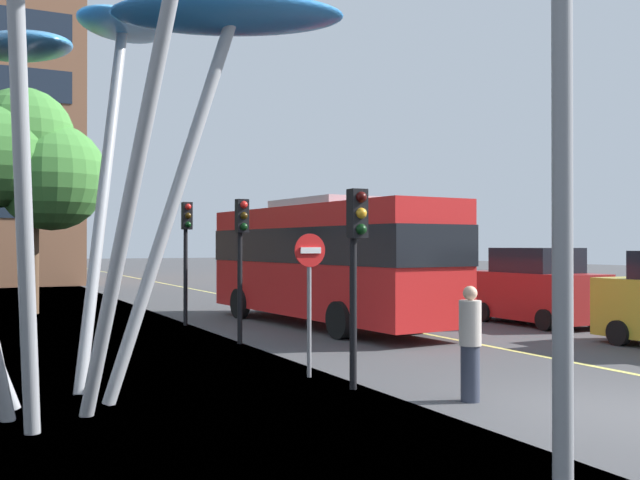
{
  "coord_description": "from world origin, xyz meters",
  "views": [
    {
      "loc": [
        -8.49,
        -7.13,
        2.38
      ],
      "look_at": [
        -0.44,
        9.05,
        2.5
      ],
      "focal_mm": 40.34,
      "sensor_mm": 36.0,
      "label": 1
    }
  ],
  "objects_px": {
    "red_bus": "(323,256)",
    "car_parked_far": "(536,288)",
    "traffic_light_kerb_far": "(241,239)",
    "car_far_side": "(325,276)",
    "car_side_street": "(430,280)",
    "no_entry_sign": "(309,282)",
    "traffic_light_island_mid": "(187,236)",
    "traffic_light_kerb_near": "(356,244)",
    "pedestrian": "(470,343)"
  },
  "relations": [
    {
      "from": "car_side_street",
      "to": "car_parked_far",
      "type": "bearing_deg",
      "value": -91.02
    },
    {
      "from": "red_bus",
      "to": "traffic_light_island_mid",
      "type": "relative_size",
      "value": 2.91
    },
    {
      "from": "traffic_light_kerb_far",
      "to": "traffic_light_kerb_near",
      "type": "bearing_deg",
      "value": -91.95
    },
    {
      "from": "traffic_light_kerb_near",
      "to": "car_parked_far",
      "type": "distance_m",
      "value": 11.4
    },
    {
      "from": "car_parked_far",
      "to": "car_side_street",
      "type": "height_order",
      "value": "car_parked_far"
    },
    {
      "from": "traffic_light_kerb_near",
      "to": "car_far_side",
      "type": "relative_size",
      "value": 0.84
    },
    {
      "from": "car_side_street",
      "to": "car_far_side",
      "type": "distance_m",
      "value": 7.49
    },
    {
      "from": "car_parked_far",
      "to": "pedestrian",
      "type": "height_order",
      "value": "car_parked_far"
    },
    {
      "from": "car_side_street",
      "to": "traffic_light_island_mid",
      "type": "bearing_deg",
      "value": -172.41
    },
    {
      "from": "traffic_light_kerb_far",
      "to": "no_entry_sign",
      "type": "height_order",
      "value": "traffic_light_kerb_far"
    },
    {
      "from": "no_entry_sign",
      "to": "traffic_light_kerb_far",
      "type": "bearing_deg",
      "value": 85.19
    },
    {
      "from": "traffic_light_kerb_near",
      "to": "pedestrian",
      "type": "xyz_separation_m",
      "value": [
        1.14,
        -1.49,
        -1.51
      ]
    },
    {
      "from": "car_far_side",
      "to": "no_entry_sign",
      "type": "bearing_deg",
      "value": -117.58
    },
    {
      "from": "traffic_light_kerb_near",
      "to": "traffic_light_kerb_far",
      "type": "relative_size",
      "value": 0.95
    },
    {
      "from": "car_parked_far",
      "to": "no_entry_sign",
      "type": "xyz_separation_m",
      "value": [
        -9.75,
        -4.68,
        0.64
      ]
    },
    {
      "from": "car_parked_far",
      "to": "traffic_light_island_mid",
      "type": "bearing_deg",
      "value": 155.51
    },
    {
      "from": "car_far_side",
      "to": "car_parked_far",
      "type": "bearing_deg",
      "value": -87.82
    },
    {
      "from": "traffic_light_kerb_far",
      "to": "car_side_street",
      "type": "distance_m",
      "value": 11.13
    },
    {
      "from": "traffic_light_kerb_far",
      "to": "car_far_side",
      "type": "height_order",
      "value": "traffic_light_kerb_far"
    },
    {
      "from": "car_far_side",
      "to": "no_entry_sign",
      "type": "relative_size",
      "value": 1.52
    },
    {
      "from": "red_bus",
      "to": "car_parked_far",
      "type": "distance_m",
      "value": 6.44
    },
    {
      "from": "traffic_light_kerb_far",
      "to": "car_side_street",
      "type": "relative_size",
      "value": 0.78
    },
    {
      "from": "traffic_light_kerb_near",
      "to": "car_side_street",
      "type": "distance_m",
      "value": 15.19
    },
    {
      "from": "red_bus",
      "to": "car_far_side",
      "type": "bearing_deg",
      "value": 63.01
    },
    {
      "from": "car_side_street",
      "to": "no_entry_sign",
      "type": "relative_size",
      "value": 1.72
    },
    {
      "from": "traffic_light_island_mid",
      "to": "car_far_side",
      "type": "distance_m",
      "value": 12.63
    },
    {
      "from": "traffic_light_kerb_near",
      "to": "no_entry_sign",
      "type": "relative_size",
      "value": 1.27
    },
    {
      "from": "traffic_light_kerb_near",
      "to": "traffic_light_kerb_far",
      "type": "bearing_deg",
      "value": 88.05
    },
    {
      "from": "traffic_light_island_mid",
      "to": "car_far_side",
      "type": "xyz_separation_m",
      "value": [
        8.96,
        8.74,
        -1.69
      ]
    },
    {
      "from": "car_parked_far",
      "to": "red_bus",
      "type": "bearing_deg",
      "value": 156.04
    },
    {
      "from": "traffic_light_kerb_far",
      "to": "traffic_light_island_mid",
      "type": "bearing_deg",
      "value": 91.14
    },
    {
      "from": "car_parked_far",
      "to": "pedestrian",
      "type": "bearing_deg",
      "value": -138.11
    },
    {
      "from": "traffic_light_kerb_far",
      "to": "traffic_light_island_mid",
      "type": "distance_m",
      "value": 4.41
    },
    {
      "from": "car_parked_far",
      "to": "car_far_side",
      "type": "distance_m",
      "value": 13.05
    },
    {
      "from": "red_bus",
      "to": "no_entry_sign",
      "type": "xyz_separation_m",
      "value": [
        -3.93,
        -7.26,
        -0.32
      ]
    },
    {
      "from": "car_side_street",
      "to": "red_bus",
      "type": "bearing_deg",
      "value": -153.2
    },
    {
      "from": "red_bus",
      "to": "car_side_street",
      "type": "distance_m",
      "value": 6.7
    },
    {
      "from": "traffic_light_island_mid",
      "to": "traffic_light_kerb_far",
      "type": "bearing_deg",
      "value": -88.86
    },
    {
      "from": "car_side_street",
      "to": "no_entry_sign",
      "type": "xyz_separation_m",
      "value": [
        -9.85,
        -10.26,
        0.65
      ]
    },
    {
      "from": "traffic_light_island_mid",
      "to": "car_side_street",
      "type": "xyz_separation_m",
      "value": [
        9.55,
        1.27,
        -1.57
      ]
    },
    {
      "from": "red_bus",
      "to": "no_entry_sign",
      "type": "distance_m",
      "value": 8.26
    },
    {
      "from": "car_far_side",
      "to": "traffic_light_kerb_near",
      "type": "bearing_deg",
      "value": -115.4
    },
    {
      "from": "no_entry_sign",
      "to": "pedestrian",
      "type": "bearing_deg",
      "value": -65.27
    },
    {
      "from": "traffic_light_kerb_near",
      "to": "pedestrian",
      "type": "distance_m",
      "value": 2.41
    },
    {
      "from": "red_bus",
      "to": "traffic_light_kerb_far",
      "type": "bearing_deg",
      "value": -142.84
    },
    {
      "from": "traffic_light_kerb_near",
      "to": "car_far_side",
      "type": "bearing_deg",
      "value": 64.6
    },
    {
      "from": "traffic_light_kerb_far",
      "to": "car_parked_far",
      "type": "relative_size",
      "value": 0.82
    },
    {
      "from": "car_parked_far",
      "to": "no_entry_sign",
      "type": "height_order",
      "value": "no_entry_sign"
    },
    {
      "from": "red_bus",
      "to": "traffic_light_kerb_near",
      "type": "xyz_separation_m",
      "value": [
        -3.75,
        -8.65,
        0.35
      ]
    },
    {
      "from": "traffic_light_kerb_far",
      "to": "red_bus",
      "type": "bearing_deg",
      "value": 37.16
    }
  ]
}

